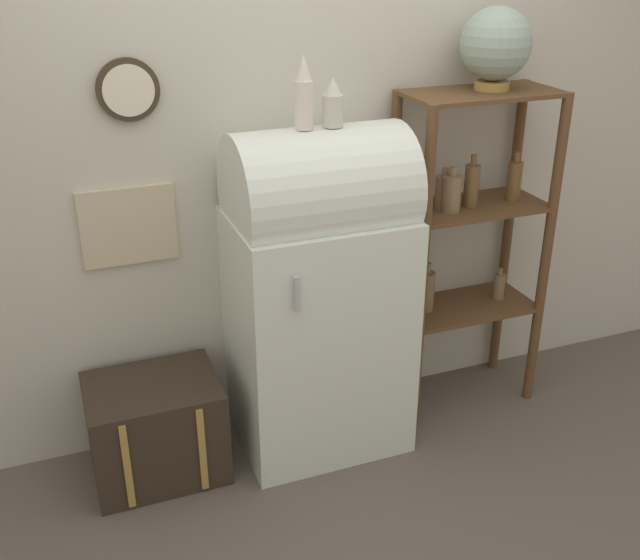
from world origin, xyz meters
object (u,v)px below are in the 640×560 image
refrigerator (319,292)px  vase_center (333,104)px  suitcase_trunk (156,428)px  vase_left (304,95)px  globe (496,45)px

refrigerator → vase_center: (0.06, -0.01, 0.83)m
refrigerator → vase_center: size_ratio=7.75×
suitcase_trunk → vase_left: (0.71, -0.03, 1.43)m
refrigerator → vase_left: size_ratio=5.20×
globe → suitcase_trunk: bearing=-177.4°
refrigerator → vase_left: bearing=-172.6°
vase_left → vase_center: 0.13m
refrigerator → suitcase_trunk: refrigerator is taller
globe → vase_left: bearing=-173.8°
globe → vase_left: globe is taller
suitcase_trunk → vase_center: vase_center is taller
refrigerator → suitcase_trunk: 0.95m
globe → vase_left: size_ratio=1.22×
refrigerator → suitcase_trunk: (-0.77, 0.02, -0.55)m
vase_left → vase_center: size_ratio=1.49×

